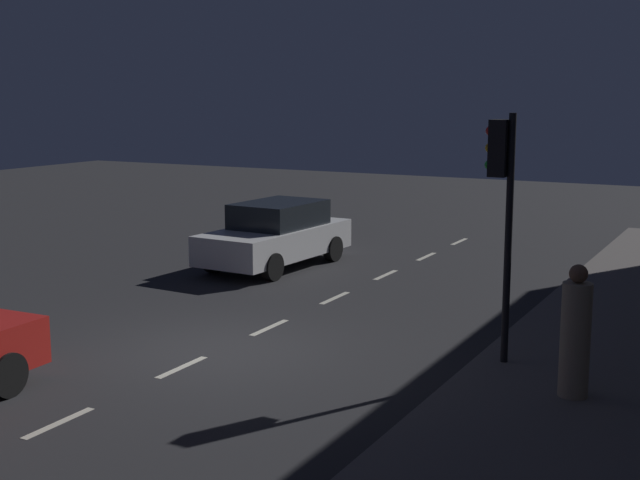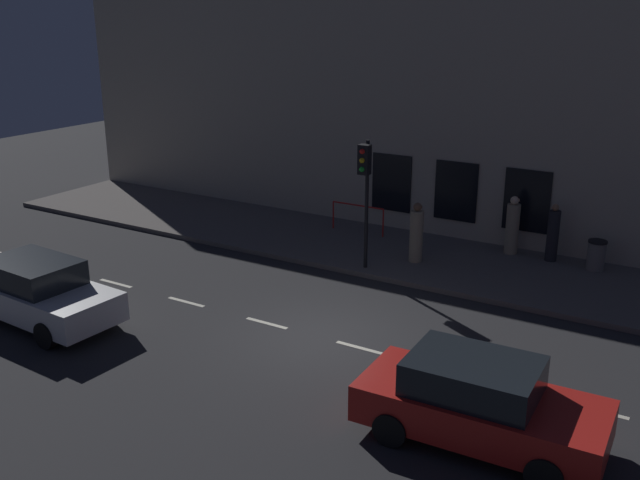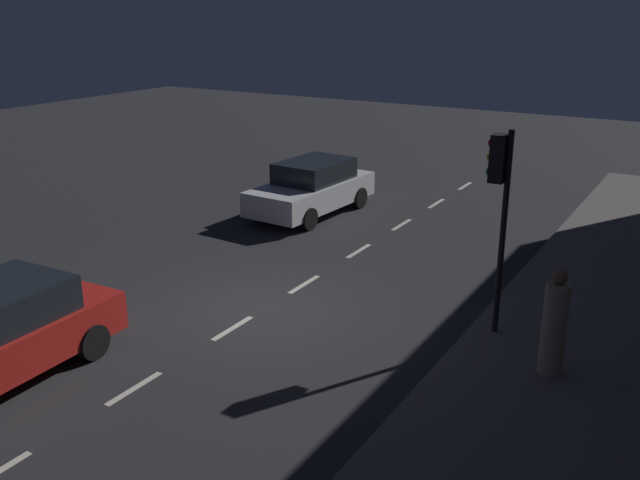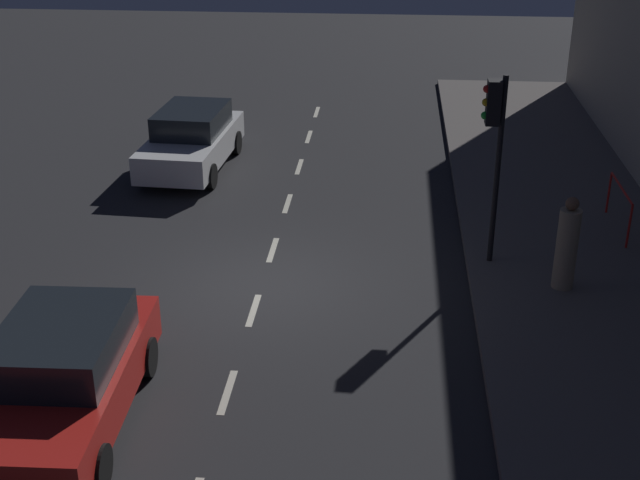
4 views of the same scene
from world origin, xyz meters
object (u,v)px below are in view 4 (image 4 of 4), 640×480
object	(u,v)px
traffic_light	(494,128)
parked_car_1	(63,376)
parked_car_0	(192,139)
pedestrian_1	(567,246)

from	to	relation	value
traffic_light	parked_car_1	size ratio (longest dim) A/B	0.86
parked_car_0	pedestrian_1	size ratio (longest dim) A/B	2.45
traffic_light	parked_car_1	bearing A→B (deg)	-138.73
pedestrian_1	parked_car_1	bearing A→B (deg)	6.43
traffic_light	parked_car_1	world-z (taller)	traffic_light
parked_car_0	parked_car_1	world-z (taller)	same
traffic_light	parked_car_0	distance (m)	9.10
parked_car_1	pedestrian_1	distance (m)	9.18
traffic_light	pedestrian_1	distance (m)	2.58
traffic_light	parked_car_0	world-z (taller)	traffic_light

